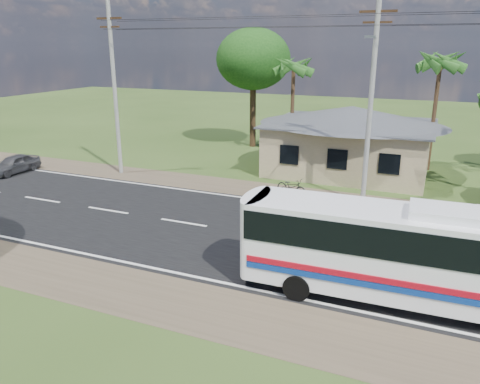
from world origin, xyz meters
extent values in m
plane|color=#2B4217|center=(0.00, 0.00, 0.00)|extent=(120.00, 120.00, 0.00)
cube|color=black|center=(0.00, 0.00, 0.01)|extent=(120.00, 10.00, 0.02)
cube|color=brown|center=(0.00, 6.50, 0.01)|extent=(120.00, 3.00, 0.01)
cube|color=brown|center=(0.00, -6.50, 0.01)|extent=(120.00, 3.00, 0.01)
cube|color=silver|center=(0.00, 4.70, 0.03)|extent=(120.00, 0.15, 0.01)
cube|color=silver|center=(0.00, -4.70, 0.03)|extent=(120.00, 0.15, 0.01)
cube|color=silver|center=(0.00, 0.00, 0.03)|extent=(120.00, 0.15, 0.01)
cube|color=tan|center=(1.00, 13.00, 1.60)|extent=(10.00, 8.00, 3.20)
cube|color=#4C4F54|center=(1.00, 13.00, 3.25)|extent=(10.60, 8.60, 0.10)
pyramid|color=#4C4F54|center=(1.00, 13.00, 4.40)|extent=(12.40, 10.00, 1.20)
cube|color=black|center=(-2.00, 8.98, 1.70)|extent=(1.20, 0.08, 1.20)
cube|color=black|center=(1.00, 8.98, 1.70)|extent=(1.20, 0.08, 1.20)
cube|color=black|center=(4.00, 8.98, 1.70)|extent=(1.20, 0.08, 1.20)
cylinder|color=#9E9E99|center=(-13.00, 6.50, 5.50)|extent=(0.26, 0.26, 11.00)
cube|color=#3B2715|center=(-13.00, 6.50, 9.80)|extent=(1.80, 0.12, 0.12)
cube|color=#3B2715|center=(-13.00, 6.50, 9.30)|extent=(1.40, 0.10, 0.10)
cylinder|color=#9E9E99|center=(3.00, 6.50, 5.50)|extent=(0.26, 0.26, 11.00)
cube|color=#3B2715|center=(3.00, 6.50, 9.80)|extent=(1.80, 0.12, 0.12)
cube|color=#3B2715|center=(3.00, 6.50, 9.30)|extent=(1.40, 0.10, 0.10)
cylinder|color=gray|center=(3.00, 5.50, 8.60)|extent=(0.08, 2.00, 0.08)
cube|color=gray|center=(3.00, 4.50, 8.60)|extent=(0.50, 0.18, 0.12)
cylinder|color=black|center=(-5.00, 6.50, 9.60)|extent=(16.00, 0.02, 0.02)
cylinder|color=#47301E|center=(6.00, 15.50, 3.75)|extent=(0.28, 0.28, 7.50)
cylinder|color=#47301E|center=(-4.00, 16.00, 3.50)|extent=(0.28, 0.28, 7.00)
cylinder|color=#47301E|center=(-8.00, 18.00, 2.97)|extent=(0.50, 0.50, 5.95)
ellipsoid|color=#13390F|center=(-8.00, 18.00, 7.15)|extent=(6.00, 6.00, 4.92)
cube|color=white|center=(6.24, -3.56, 1.81)|extent=(11.21, 2.68, 2.79)
cube|color=black|center=(6.24, -3.56, 2.51)|extent=(11.26, 2.73, 1.02)
cube|color=black|center=(0.67, -3.74, 2.18)|extent=(0.18, 2.14, 1.67)
cube|color=#A80A19|center=(6.28, -4.74, 1.30)|extent=(10.95, 0.39, 0.20)
cube|color=navy|center=(6.28, -4.74, 1.07)|extent=(10.95, 0.39, 0.20)
cube|color=white|center=(7.17, -3.53, 3.34)|extent=(2.83, 1.57, 0.28)
cylinder|color=black|center=(2.56, -4.75, 0.46)|extent=(0.94, 0.35, 0.93)
cylinder|color=black|center=(2.50, -2.61, 0.46)|extent=(0.94, 0.35, 0.93)
imported|color=black|center=(-0.97, 6.22, 0.52)|extent=(2.09, 1.28, 1.03)
imported|color=#303033|center=(-19.56, 3.69, 0.61)|extent=(1.53, 3.62, 1.22)
camera|label=1|loc=(6.28, -18.42, 8.27)|focal=35.00mm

